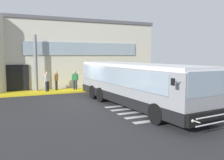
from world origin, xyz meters
TOP-DOWN VIEW (x-y plane):
  - ground_plane at (0.00, 0.00)m, footprint 80.00×90.00m
  - bay_paint_stripes at (2.00, -4.20)m, footprint 4.40×3.96m
  - terminal_building at (-0.66, 11.53)m, footprint 18.71×13.80m
  - boarding_curb at (0.00, 4.80)m, footprint 20.91×2.00m
  - entry_support_column at (-3.49, 5.40)m, footprint 0.28×0.28m
  - bus_main_foreground at (1.57, -2.83)m, footprint 3.50×11.63m
  - passenger_near_column at (-2.70, 4.70)m, footprint 0.52×0.49m
  - passenger_by_doorway at (-1.86, 5.05)m, footprint 0.39×0.51m
  - passenger_at_curb_edge at (-0.23, 4.82)m, footprint 0.59×0.23m
  - safety_bollard_yellow at (3.50, 3.60)m, footprint 0.18×0.18m

SIDE VIEW (x-z plane):
  - ground_plane at x=0.00m, z-range -0.02..0.00m
  - bay_paint_stripes at x=2.00m, z-range 0.00..0.01m
  - boarding_curb at x=0.00m, z-range 0.00..0.15m
  - safety_bollard_yellow at x=3.50m, z-range 0.00..0.90m
  - passenger_by_doorway at x=-1.86m, z-range 0.24..1.92m
  - passenger_at_curb_edge at x=-0.23m, z-range 0.24..1.92m
  - passenger_near_column at x=-2.70m, z-range 0.28..1.95m
  - bus_main_foreground at x=1.57m, z-range -0.02..2.68m
  - entry_support_column at x=-3.49m, z-range 0.15..4.94m
  - terminal_building at x=-0.66m, z-range -0.01..6.63m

